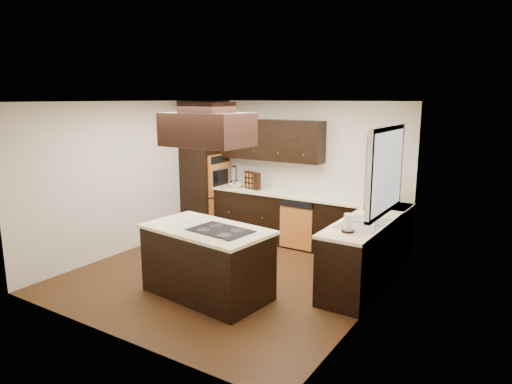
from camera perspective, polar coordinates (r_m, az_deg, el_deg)
floor at (r=6.83m, az=-3.46°, el=-10.36°), size 4.20×4.20×0.02m
ceiling at (r=6.33m, az=-3.75°, el=11.29°), size 4.20×4.20×0.02m
wall_back at (r=8.23m, az=5.05°, el=2.56°), size 4.20×0.02×2.50m
wall_front at (r=4.96m, az=-18.07°, el=-4.12°), size 4.20×0.02×2.50m
wall_left at (r=7.87m, az=-16.15°, el=1.71°), size 0.02×4.20×2.50m
wall_right at (r=5.52m, az=14.45°, el=-2.32°), size 0.02×4.20×2.50m
oven_column at (r=8.89m, az=-6.41°, el=1.97°), size 0.65×0.75×2.12m
wall_oven_face at (r=8.67m, az=-4.61°, el=2.16°), size 0.05×0.62×0.78m
base_cabinets_back at (r=8.12m, az=4.16°, el=-3.40°), size 2.93×0.60×0.88m
base_cabinets_right at (r=6.66m, az=13.98°, el=-7.14°), size 0.60×2.40×0.88m
countertop_back at (r=8.00m, az=4.15°, el=-0.25°), size 2.93×0.63×0.04m
countertop_right at (r=6.54m, az=14.05°, el=-3.30°), size 0.63×2.40×0.04m
upper_cabinets at (r=8.21m, az=1.85°, el=6.52°), size 2.00×0.34×0.72m
dishwasher_front at (r=7.75m, az=5.03°, el=-4.50°), size 0.60×0.05×0.72m
window_frame at (r=5.97m, az=15.93°, el=2.56°), size 0.06×1.32×1.12m
window_pane at (r=5.97m, az=16.18°, el=2.53°), size 0.00×1.20×1.00m
curtain_left at (r=5.59m, az=14.12°, el=2.57°), size 0.02×0.34×0.90m
curtain_right at (r=6.38m, az=16.52°, el=3.54°), size 0.02×0.34×0.90m
sink_rim at (r=6.20m, az=13.16°, el=-3.83°), size 0.52×0.84×0.01m
island at (r=6.05m, az=-6.12°, el=-8.81°), size 1.69×1.05×0.88m
island_top at (r=5.90m, az=-6.22°, el=-4.63°), size 1.76×1.11×0.04m
cooktop at (r=5.73m, az=-4.49°, el=-4.82°), size 0.81×0.59×0.01m
range_hood at (r=5.84m, az=-6.10°, el=7.78°), size 1.05×0.72×0.42m
hood_duct at (r=5.83m, az=-6.16°, el=10.48°), size 0.55×0.50×0.13m
blender_base at (r=8.62m, az=-2.72°, el=1.11°), size 0.15×0.15×0.10m
blender_pitcher at (r=8.59m, az=-2.74°, el=2.29°), size 0.13×0.13×0.26m
spice_rack at (r=8.29m, az=-0.46°, el=1.45°), size 0.38×0.21×0.31m
mixing_bowl at (r=8.49m, az=-2.48°, el=0.83°), size 0.31×0.31×0.06m
soap_bottle at (r=6.82m, az=14.62°, el=-1.70°), size 0.09×0.09×0.19m
paper_towel at (r=5.75m, az=11.45°, el=-3.82°), size 0.13×0.13×0.23m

